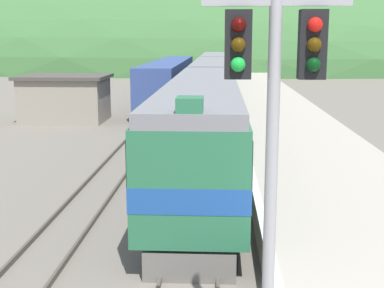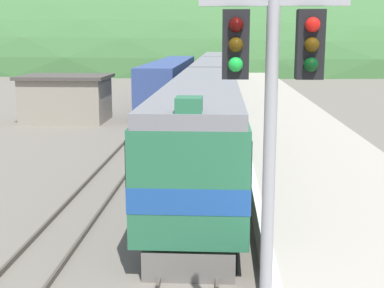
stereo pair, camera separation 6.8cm
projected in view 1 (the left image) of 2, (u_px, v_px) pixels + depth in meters
track_main at (215, 84)px, 70.95m from camera, size 1.52×180.00×0.16m
track_siding at (184, 84)px, 71.16m from camera, size 1.52×180.00×0.16m
platform at (264, 98)px, 51.02m from camera, size 6.26×140.00×0.95m
distant_hills at (217, 64)px, 128.36m from camera, size 212.30×95.54×44.68m
station_shed at (65, 98)px, 39.10m from camera, size 6.32×4.92×3.38m
express_train_lead_car at (203, 125)px, 22.92m from camera, size 3.03×21.21×4.59m
carriage_second at (211, 84)px, 44.01m from camera, size 3.02×19.61×4.23m
carriage_third at (214, 70)px, 64.09m from camera, size 3.02×19.61×4.23m
siding_train at (170, 81)px, 51.33m from camera, size 2.90×28.46×3.95m
signal_mast_main at (273, 114)px, 8.13m from camera, size 2.20×0.42×7.38m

